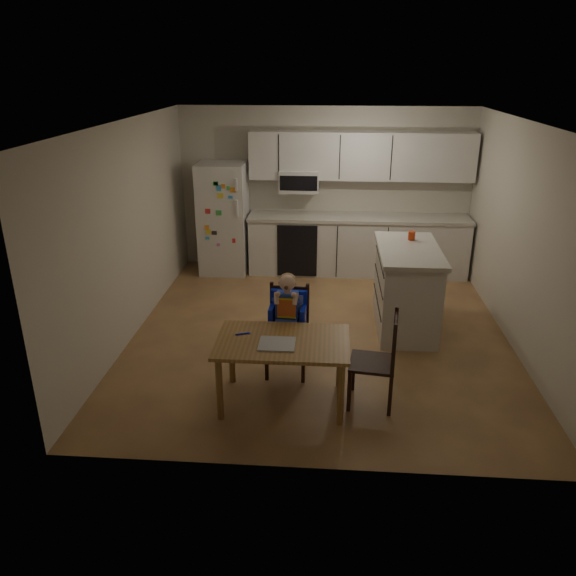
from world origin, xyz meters
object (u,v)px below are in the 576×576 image
at_px(refrigerator, 224,218).
at_px(chair_booster, 288,313).
at_px(chair_side, 383,354).
at_px(red_cup, 412,236).
at_px(kitchen_island, 406,288).
at_px(dining_table, 283,349).

relative_size(refrigerator, chair_booster, 1.52).
bearing_deg(chair_booster, chair_side, -28.56).
bearing_deg(red_cup, kitchen_island, -101.01).
distance_m(refrigerator, chair_side, 4.26).
bearing_deg(kitchen_island, chair_side, -103.48).
distance_m(kitchen_island, chair_booster, 1.81).
bearing_deg(chair_booster, refrigerator, 114.86).
distance_m(refrigerator, chair_booster, 3.31).
bearing_deg(chair_side, refrigerator, -141.73).
height_order(dining_table, chair_booster, chair_booster).
distance_m(refrigerator, dining_table, 3.90).
height_order(kitchen_island, chair_booster, chair_booster).
relative_size(kitchen_island, dining_table, 1.12).
bearing_deg(red_cup, chair_side, -103.08).
height_order(red_cup, chair_side, red_cup).
relative_size(kitchen_island, chair_side, 1.47).
bearing_deg(chair_side, chair_booster, -114.06).
bearing_deg(chair_side, red_cup, 174.44).
bearing_deg(dining_table, chair_booster, 89.77).
height_order(chair_booster, chair_side, chair_booster).
height_order(dining_table, chair_side, chair_side).
height_order(refrigerator, chair_side, refrigerator).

